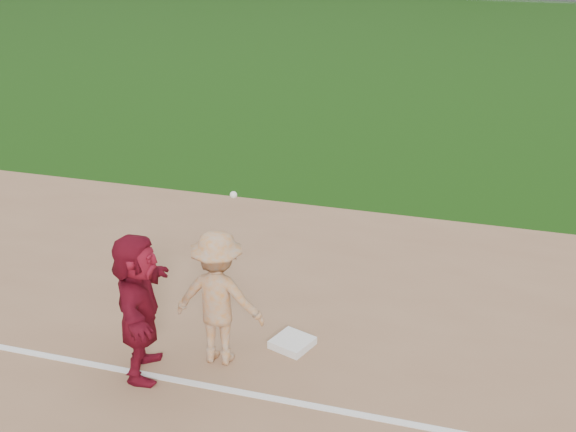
# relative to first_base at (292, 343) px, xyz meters

# --- Properties ---
(ground) EXTENTS (160.00, 160.00, 0.00)m
(ground) POSITION_rel_first_base_xyz_m (-0.42, -0.30, -0.07)
(ground) COLOR #163D0B
(ground) RESTS_ON ground
(foul_line) EXTENTS (60.00, 0.10, 0.01)m
(foul_line) POSITION_rel_first_base_xyz_m (-0.42, -1.10, -0.05)
(foul_line) COLOR white
(foul_line) RESTS_ON infield_dirt
(first_base) EXTENTS (0.58, 0.58, 0.10)m
(first_base) POSITION_rel_first_base_xyz_m (0.00, 0.00, 0.00)
(first_base) COLOR white
(first_base) RESTS_ON infield_dirt
(base_runner) EXTENTS (1.06, 1.78, 1.83)m
(base_runner) POSITION_rel_first_base_xyz_m (-1.57, -1.04, 0.86)
(base_runner) COLOR maroon
(base_runner) RESTS_ON infield_dirt
(first_base_play) EXTENTS (1.13, 0.67, 2.17)m
(first_base_play) POSITION_rel_first_base_xyz_m (-0.78, -0.52, 0.81)
(first_base_play) COLOR #A0A0A3
(first_base_play) RESTS_ON infield_dirt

